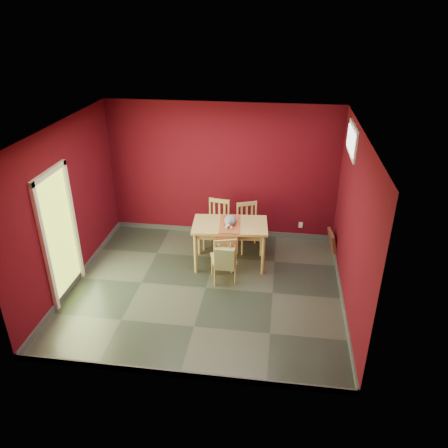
# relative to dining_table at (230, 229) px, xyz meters

# --- Properties ---
(ground) EXTENTS (4.50, 4.50, 0.00)m
(ground) POSITION_rel_dining_table_xyz_m (-0.31, -0.82, -0.72)
(ground) COLOR #2D342D
(ground) RESTS_ON ground
(room_shell) EXTENTS (4.50, 4.50, 4.50)m
(room_shell) POSITION_rel_dining_table_xyz_m (-0.31, -0.82, -0.67)
(room_shell) COLOR #4B0711
(room_shell) RESTS_ON ground
(doorway) EXTENTS (0.06, 1.01, 2.13)m
(doorway) POSITION_rel_dining_table_xyz_m (-2.53, -1.22, 0.41)
(doorway) COLOR #B7D838
(doorway) RESTS_ON ground
(window) EXTENTS (0.05, 0.90, 0.50)m
(window) POSITION_rel_dining_table_xyz_m (1.92, 0.18, 1.63)
(window) COLOR white
(window) RESTS_ON room_shell
(outlet_plate) EXTENTS (0.08, 0.02, 0.12)m
(outlet_plate) POSITION_rel_dining_table_xyz_m (1.29, 1.17, -0.42)
(outlet_plate) COLOR silver
(outlet_plate) RESTS_ON room_shell
(dining_table) EXTENTS (1.37, 0.88, 0.82)m
(dining_table) POSITION_rel_dining_table_xyz_m (0.00, 0.00, 0.00)
(dining_table) COLOR tan
(dining_table) RESTS_ON ground
(table_runner) EXTENTS (0.43, 0.79, 0.38)m
(table_runner) POSITION_rel_dining_table_xyz_m (-0.00, -0.13, 0.04)
(table_runner) COLOR #9E4928
(table_runner) RESTS_ON dining_table
(chair_far_left) EXTENTS (0.51, 0.51, 0.95)m
(chair_far_left) POSITION_rel_dining_table_xyz_m (-0.33, 0.63, -0.23)
(chair_far_left) COLOR tan
(chair_far_left) RESTS_ON ground
(chair_far_right) EXTENTS (0.56, 0.56, 0.92)m
(chair_far_right) POSITION_rel_dining_table_xyz_m (0.28, 0.63, -0.24)
(chair_far_right) COLOR tan
(chair_far_right) RESTS_ON ground
(chair_near) EXTENTS (0.51, 0.51, 0.88)m
(chair_near) POSITION_rel_dining_table_xyz_m (-0.03, -0.56, -0.27)
(chair_near) COLOR tan
(chair_near) RESTS_ON ground
(tote_bag) EXTENTS (0.33, 0.19, 0.46)m
(tote_bag) POSITION_rel_dining_table_xyz_m (0.01, -0.77, -0.15)
(tote_bag) COLOR #869861
(tote_bag) RESTS_ON chair_near
(cat) EXTENTS (0.26, 0.44, 0.21)m
(cat) POSITION_rel_dining_table_xyz_m (0.00, -0.01, 0.21)
(cat) COLOR slate
(cat) RESTS_ON table_runner
(picture_frame) EXTENTS (0.20, 0.46, 0.45)m
(picture_frame) POSITION_rel_dining_table_xyz_m (1.88, 0.65, -0.49)
(picture_frame) COLOR brown
(picture_frame) RESTS_ON ground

